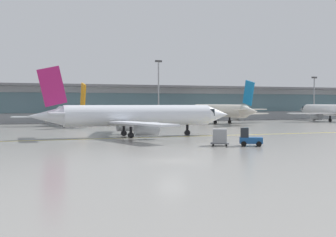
% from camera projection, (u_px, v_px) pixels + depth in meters
% --- Properties ---
extents(ground_plane, '(400.00, 400.00, 0.00)m').
position_uv_depth(ground_plane, '(171.00, 161.00, 38.12)').
color(ground_plane, gray).
extents(taxiway_centreline_stripe, '(109.98, 3.07, 0.01)m').
position_uv_depth(taxiway_centreline_stripe, '(143.00, 138.00, 63.58)').
color(taxiway_centreline_stripe, yellow).
rests_on(taxiway_centreline_stripe, ground_plane).
extents(terminal_concourse, '(221.88, 11.00, 9.60)m').
position_uv_depth(terminal_concourse, '(55.00, 103.00, 113.60)').
color(terminal_concourse, '#9EA3A8').
rests_on(terminal_concourse, ground_plane).
extents(gate_airplane_2, '(25.07, 27.05, 8.96)m').
position_uv_depth(gate_airplane_2, '(71.00, 113.00, 97.09)').
color(gate_airplane_2, white).
rests_on(gate_airplane_2, ground_plane).
extents(gate_airplane_3, '(27.78, 29.97, 9.92)m').
position_uv_depth(gate_airplane_3, '(219.00, 111.00, 107.26)').
color(gate_airplane_3, silver).
rests_on(gate_airplane_3, ground_plane).
extents(gate_airplane_4, '(27.49, 29.54, 9.79)m').
position_uv_depth(gate_airplane_4, '(333.00, 110.00, 117.91)').
color(gate_airplane_4, white).
rests_on(gate_airplane_4, ground_plane).
extents(taxiing_regional_jet, '(30.37, 28.29, 10.08)m').
position_uv_depth(taxiing_regional_jet, '(136.00, 116.00, 65.21)').
color(taxiing_regional_jet, silver).
rests_on(taxiing_regional_jet, ground_plane).
extents(baggage_tug, '(2.95, 2.51, 2.10)m').
position_uv_depth(baggage_tug, '(249.00, 138.00, 51.21)').
color(baggage_tug, '#194C8C').
rests_on(baggage_tug, ground_plane).
extents(cargo_dolly_lead, '(2.61, 2.40, 1.94)m').
position_uv_depth(cargo_dolly_lead, '(220.00, 137.00, 51.61)').
color(cargo_dolly_lead, '#595B60').
rests_on(cargo_dolly_lead, ground_plane).
extents(apron_light_mast_2, '(1.80, 0.36, 15.77)m').
position_uv_depth(apron_light_mast_2, '(159.00, 89.00, 113.27)').
color(apron_light_mast_2, gray).
rests_on(apron_light_mast_2, ground_plane).
extents(apron_light_mast_3, '(1.80, 0.36, 12.70)m').
position_uv_depth(apron_light_mast_3, '(314.00, 96.00, 132.27)').
color(apron_light_mast_3, gray).
rests_on(apron_light_mast_3, ground_plane).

